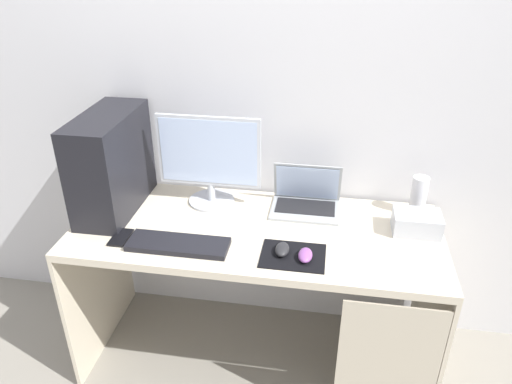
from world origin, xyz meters
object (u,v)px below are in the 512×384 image
at_px(projector, 417,223).
at_px(keyboard, 178,244).
at_px(cell_phone, 121,237).
at_px(monitor, 209,160).
at_px(mouse_right, 305,255).
at_px(pc_tower, 111,163).
at_px(mouse_left, 282,249).
at_px(laptop, 306,200).
at_px(speaker, 418,196).

bearing_deg(projector, keyboard, -164.37).
height_order(keyboard, cell_phone, keyboard).
bearing_deg(monitor, mouse_right, -39.17).
xyz_separation_m(pc_tower, mouse_right, (0.91, -0.28, -0.21)).
xyz_separation_m(projector, mouse_right, (-0.46, -0.28, -0.02)).
height_order(keyboard, mouse_left, mouse_left).
bearing_deg(keyboard, projector, 15.63).
bearing_deg(laptop, speaker, 3.49).
xyz_separation_m(projector, mouse_left, (-0.55, -0.25, -0.02)).
xyz_separation_m(pc_tower, laptop, (0.88, 0.13, -0.18)).
distance_m(laptop, mouse_right, 0.41).
relative_size(pc_tower, cell_phone, 3.81).
bearing_deg(mouse_left, monitor, 136.46).
distance_m(laptop, speaker, 0.51).
relative_size(speaker, mouse_left, 1.96).
bearing_deg(mouse_right, speaker, 42.66).
bearing_deg(monitor, cell_phone, -129.74).
bearing_deg(monitor, laptop, 2.18).
relative_size(pc_tower, laptop, 1.57).
distance_m(pc_tower, mouse_left, 0.88).
distance_m(laptop, cell_phone, 0.85).
xyz_separation_m(pc_tower, projector, (1.37, -0.00, -0.18)).
xyz_separation_m(laptop, mouse_right, (0.03, -0.41, -0.02)).
height_order(laptop, speaker, laptop).
relative_size(mouse_right, cell_phone, 0.74).
bearing_deg(pc_tower, mouse_left, -17.38).
xyz_separation_m(monitor, mouse_left, (0.39, -0.37, -0.20)).
relative_size(laptop, speaker, 1.68).
bearing_deg(keyboard, laptop, 39.16).
height_order(laptop, mouse_left, laptop).
distance_m(pc_tower, laptop, 0.91).
height_order(pc_tower, keyboard, pc_tower).
relative_size(pc_tower, mouse_left, 5.16).
relative_size(keyboard, cell_phone, 3.23).
bearing_deg(monitor, keyboard, -96.50).
bearing_deg(cell_phone, keyboard, -4.33).
relative_size(monitor, cell_phone, 3.69).
relative_size(laptop, projector, 1.57).
height_order(speaker, projector, speaker).
distance_m(keyboard, mouse_right, 0.53).
height_order(laptop, cell_phone, laptop).
bearing_deg(monitor, mouse_left, -43.54).
distance_m(speaker, mouse_right, 0.65).
xyz_separation_m(monitor, cell_phone, (-0.31, -0.37, -0.22)).
height_order(laptop, keyboard, laptop).
bearing_deg(laptop, mouse_left, -99.77).
distance_m(pc_tower, projector, 1.38).
distance_m(monitor, keyboard, 0.44).
bearing_deg(mouse_right, mouse_left, 165.26).
bearing_deg(keyboard, speaker, 23.45).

